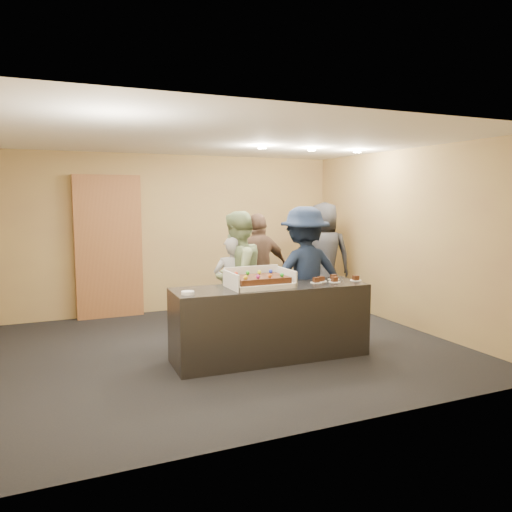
# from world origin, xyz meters

# --- Properties ---
(room) EXTENTS (6.04, 6.00, 2.70)m
(room) POSITION_xyz_m (0.00, 0.00, 1.35)
(room) COLOR black
(room) RESTS_ON ground
(serving_counter) EXTENTS (2.43, 0.80, 0.90)m
(serving_counter) POSITION_xyz_m (0.42, -0.60, 0.45)
(serving_counter) COLOR black
(serving_counter) RESTS_ON floor
(storage_cabinet) EXTENTS (1.06, 0.15, 2.33)m
(storage_cabinet) POSITION_xyz_m (-1.09, 2.41, 1.17)
(storage_cabinet) COLOR brown
(storage_cabinet) RESTS_ON floor
(cake_box) EXTENTS (0.75, 0.52, 0.22)m
(cake_box) POSITION_xyz_m (0.27, -0.57, 0.95)
(cake_box) COLOR white
(cake_box) RESTS_ON serving_counter
(sheet_cake) EXTENTS (0.64, 0.44, 0.12)m
(sheet_cake) POSITION_xyz_m (0.27, -0.60, 1.00)
(sheet_cake) COLOR #381F0C
(sheet_cake) RESTS_ON cake_box
(plate_stack) EXTENTS (0.15, 0.15, 0.04)m
(plate_stack) POSITION_xyz_m (-0.64, -0.70, 0.92)
(plate_stack) COLOR white
(plate_stack) RESTS_ON serving_counter
(slice_a) EXTENTS (0.15, 0.15, 0.07)m
(slice_a) POSITION_xyz_m (1.05, -0.62, 0.92)
(slice_a) COLOR white
(slice_a) RESTS_ON serving_counter
(slice_b) EXTENTS (0.15, 0.15, 0.07)m
(slice_b) POSITION_xyz_m (1.15, -0.56, 0.92)
(slice_b) COLOR white
(slice_b) RESTS_ON serving_counter
(slice_c) EXTENTS (0.15, 0.15, 0.07)m
(slice_c) POSITION_xyz_m (1.29, -0.67, 0.92)
(slice_c) COLOR white
(slice_c) RESTS_ON serving_counter
(slice_d) EXTENTS (0.15, 0.15, 0.07)m
(slice_d) POSITION_xyz_m (1.38, -0.49, 0.92)
(slice_d) COLOR white
(slice_d) RESTS_ON serving_counter
(slice_e) EXTENTS (0.15, 0.15, 0.07)m
(slice_e) POSITION_xyz_m (1.60, -0.68, 0.92)
(slice_e) COLOR white
(slice_e) RESTS_ON serving_counter
(person_server_grey) EXTENTS (0.62, 0.52, 1.45)m
(person_server_grey) POSITION_xyz_m (0.29, 0.33, 0.73)
(person_server_grey) COLOR #A5A5AA
(person_server_grey) RESTS_ON floor
(person_sage_man) EXTENTS (1.10, 1.06, 1.79)m
(person_sage_man) POSITION_xyz_m (0.31, 0.24, 0.89)
(person_sage_man) COLOR #8FA574
(person_sage_man) RESTS_ON floor
(person_navy_man) EXTENTS (1.22, 0.74, 1.85)m
(person_navy_man) POSITION_xyz_m (1.14, -0.15, 0.93)
(person_navy_man) COLOR #15213B
(person_navy_man) RESTS_ON floor
(person_brown_extra) EXTENTS (1.05, 0.52, 1.73)m
(person_brown_extra) POSITION_xyz_m (0.96, 0.96, 0.87)
(person_brown_extra) COLOR brown
(person_brown_extra) RESTS_ON floor
(person_dark_suit) EXTENTS (1.08, 0.89, 1.90)m
(person_dark_suit) POSITION_xyz_m (2.33, 1.32, 0.95)
(person_dark_suit) COLOR #242529
(person_dark_suit) RESTS_ON floor
(ceiling_spotlights) EXTENTS (1.72, 0.12, 0.03)m
(ceiling_spotlights) POSITION_xyz_m (1.60, 0.50, 2.67)
(ceiling_spotlights) COLOR #FFEAC6
(ceiling_spotlights) RESTS_ON ceiling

